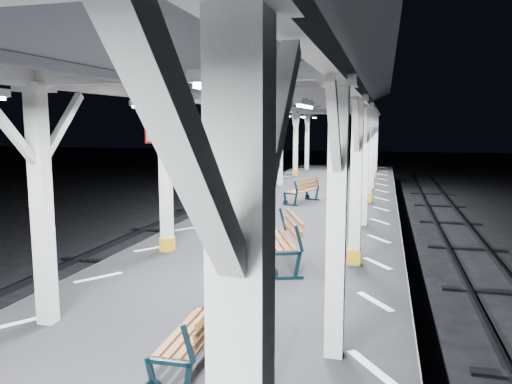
% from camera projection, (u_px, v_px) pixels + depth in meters
% --- Properties ---
extents(ground, '(120.00, 120.00, 0.00)m').
position_uv_depth(ground, '(227.00, 345.00, 8.60)').
color(ground, black).
rests_on(ground, ground).
extents(platform, '(6.00, 50.00, 1.00)m').
position_uv_depth(platform, '(227.00, 317.00, 8.53)').
color(platform, black).
rests_on(platform, ground).
extents(hazard_stripes_left, '(1.00, 48.00, 0.01)m').
position_uv_depth(hazard_stripes_left, '(99.00, 277.00, 9.06)').
color(hazard_stripes_left, silver).
rests_on(hazard_stripes_left, platform).
extents(hazard_stripes_right, '(1.00, 48.00, 0.01)m').
position_uv_depth(hazard_stripes_right, '(375.00, 301.00, 7.85)').
color(hazard_stripes_right, silver).
rests_on(hazard_stripes_right, platform).
extents(canopy, '(5.40, 49.00, 4.65)m').
position_uv_depth(canopy, '(225.00, 75.00, 7.95)').
color(canopy, silver).
rests_on(canopy, platform).
extents(bench_near, '(0.61, 1.53, 0.82)m').
position_uv_depth(bench_near, '(202.00, 330.00, 5.72)').
color(bench_near, black).
rests_on(bench_near, platform).
extents(bench_mid, '(1.29, 1.98, 1.01)m').
position_uv_depth(bench_mid, '(283.00, 239.00, 9.77)').
color(bench_mid, black).
rests_on(bench_mid, platform).
extents(bench_far, '(1.09, 1.70, 0.86)m').
position_uv_depth(bench_far, '(304.00, 190.00, 17.41)').
color(bench_far, black).
rests_on(bench_far, platform).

